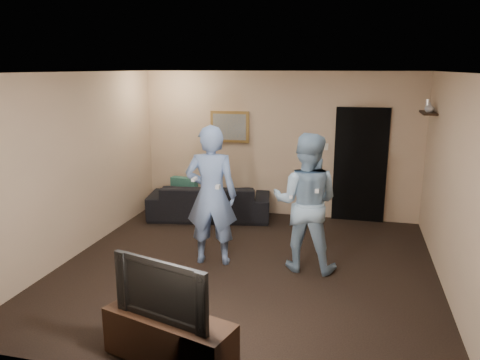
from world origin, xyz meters
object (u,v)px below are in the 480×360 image
(sofa, at_px, (210,201))
(wii_player_right, at_px, (306,202))
(tv_console, at_px, (169,339))
(wii_player_left, at_px, (211,195))
(television, at_px, (167,287))

(sofa, xyz_separation_m, wii_player_right, (1.90, -1.76, 0.61))
(sofa, xyz_separation_m, tv_console, (0.94, -4.18, -0.06))
(tv_console, distance_m, wii_player_right, 2.69)
(wii_player_left, xyz_separation_m, wii_player_right, (1.27, 0.11, -0.04))
(sofa, height_order, tv_console, sofa)
(wii_player_left, distance_m, wii_player_right, 1.27)
(television, bearing_deg, sofa, 119.00)
(sofa, distance_m, television, 4.31)
(tv_console, distance_m, wii_player_left, 2.44)
(wii_player_left, height_order, wii_player_right, wii_player_left)
(tv_console, xyz_separation_m, television, (0.00, 0.00, 0.51))
(wii_player_right, bearing_deg, sofa, 137.10)
(tv_console, bearing_deg, wii_player_left, 113.99)
(sofa, distance_m, wii_player_right, 2.66)
(tv_console, height_order, television, television)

